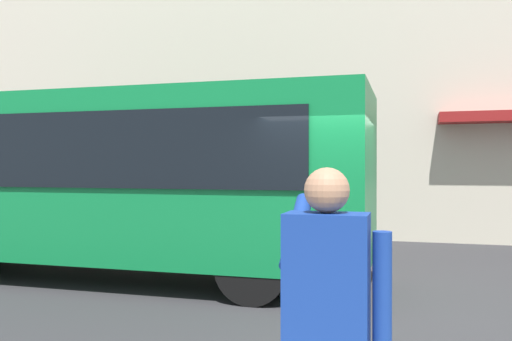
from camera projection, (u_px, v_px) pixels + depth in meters
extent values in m
plane|color=#2B2B2D|center=(360.00, 304.00, 7.13)|extent=(60.00, 60.00, 0.00)
cube|color=beige|center=(384.00, 5.00, 13.62)|extent=(28.00, 0.80, 12.00)
cube|color=#0F7238|center=(101.00, 176.00, 8.99)|extent=(9.00, 2.50, 2.60)
cube|color=black|center=(53.00, 150.00, 7.78)|extent=(7.60, 0.06, 1.10)
cylinder|color=black|center=(2.00, 233.00, 10.89)|extent=(1.00, 0.28, 1.00)
cylinder|color=black|center=(288.00, 244.00, 9.23)|extent=(1.00, 0.28, 1.00)
cylinder|color=black|center=(252.00, 268.00, 7.11)|extent=(1.00, 0.28, 1.00)
cube|color=navy|center=(327.00, 282.00, 2.55)|extent=(0.40, 0.24, 0.66)
sphere|color=#A87A5B|center=(327.00, 190.00, 2.55)|extent=(0.22, 0.22, 0.22)
cylinder|color=navy|center=(382.00, 293.00, 2.48)|extent=(0.09, 0.09, 0.58)
cylinder|color=navy|center=(297.00, 231.00, 2.75)|extent=(0.09, 0.48, 0.37)
cube|color=black|center=(317.00, 191.00, 2.87)|extent=(0.07, 0.01, 0.14)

